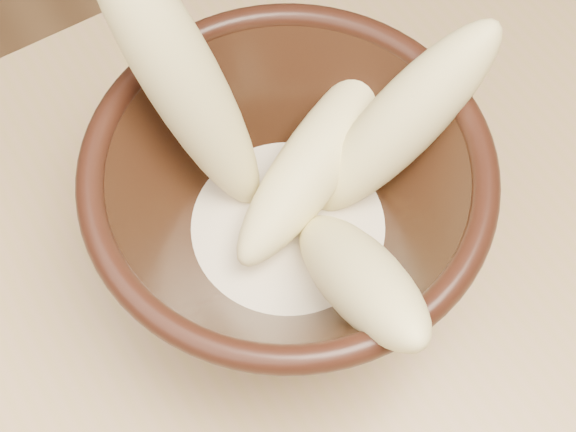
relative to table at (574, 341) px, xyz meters
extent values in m
cylinder|color=black|center=(-0.16, 0.14, 0.09)|extent=(0.10, 0.10, 0.01)
cylinder|color=black|center=(-0.16, 0.14, 0.11)|extent=(0.10, 0.10, 0.01)
torus|color=black|center=(-0.16, 0.14, 0.20)|extent=(0.23, 0.23, 0.02)
cylinder|color=beige|center=(-0.16, 0.14, 0.12)|extent=(0.13, 0.13, 0.02)
ellipsoid|color=#E6D488|center=(-0.19, 0.21, 0.22)|extent=(0.09, 0.13, 0.20)
ellipsoid|color=#E6D488|center=(-0.09, 0.14, 0.18)|extent=(0.14, 0.05, 0.14)
ellipsoid|color=#E6D488|center=(-0.13, 0.16, 0.15)|extent=(0.18, 0.11, 0.05)
ellipsoid|color=#E6D488|center=(-0.16, 0.07, 0.17)|extent=(0.06, 0.15, 0.13)
camera|label=1|loc=(-0.28, -0.05, 0.57)|focal=50.00mm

